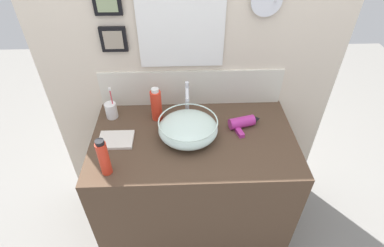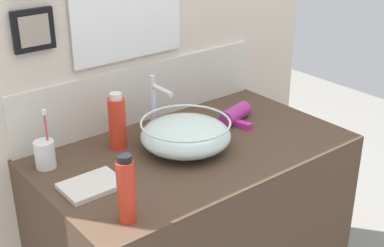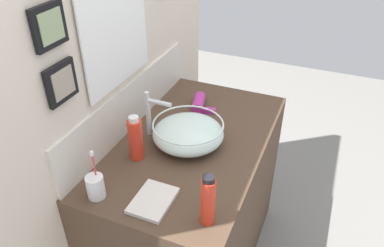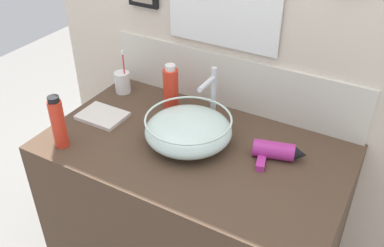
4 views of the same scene
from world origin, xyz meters
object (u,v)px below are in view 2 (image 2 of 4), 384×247
faucet (155,100)px  lotion_bottle (126,190)px  hair_drier (238,113)px  shampoo_bottle (117,122)px  glass_bowl_sink (186,135)px  toothbrush_cup (45,154)px  hand_towel (92,185)px

faucet → lotion_bottle: faucet is taller
hair_drier → shampoo_bottle: shampoo_bottle is taller
faucet → shampoo_bottle: bearing=-174.5°
glass_bowl_sink → faucet: (-0.00, 0.19, 0.07)m
hair_drier → toothbrush_cup: (-0.78, 0.12, 0.02)m
lotion_bottle → hand_towel: lotion_bottle is taller
glass_bowl_sink → lotion_bottle: size_ratio=1.55×
glass_bowl_sink → faucet: bearing=90.0°
faucet → hair_drier: faucet is taller
hair_drier → shampoo_bottle: 0.52m
lotion_bottle → toothbrush_cup: bearing=96.1°
glass_bowl_sink → hair_drier: 0.33m
lotion_bottle → hair_drier: bearing=23.7°
shampoo_bottle → hand_towel: size_ratio=1.12×
glass_bowl_sink → shampoo_bottle: size_ratio=1.55×
faucet → lotion_bottle: bearing=-133.1°
faucet → glass_bowl_sink: bearing=-90.0°
lotion_bottle → glass_bowl_sink: bearing=31.5°
glass_bowl_sink → toothbrush_cup: bearing=157.0°
toothbrush_cup → hair_drier: bearing=-8.7°
lotion_bottle → shampoo_bottle: size_ratio=1.00×
glass_bowl_sink → lotion_bottle: lotion_bottle is taller
toothbrush_cup → lotion_bottle: size_ratio=0.98×
toothbrush_cup → hand_towel: bearing=-75.7°
shampoo_bottle → hand_towel: 0.30m
toothbrush_cup → glass_bowl_sink: bearing=-23.0°
glass_bowl_sink → shampoo_bottle: (-0.18, 0.17, 0.04)m
toothbrush_cup → hand_towel: size_ratio=1.10×
shampoo_bottle → hand_towel: (-0.22, -0.19, -0.09)m
glass_bowl_sink → faucet: 0.20m
glass_bowl_sink → lotion_bottle: 0.48m
glass_bowl_sink → hand_towel: 0.40m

